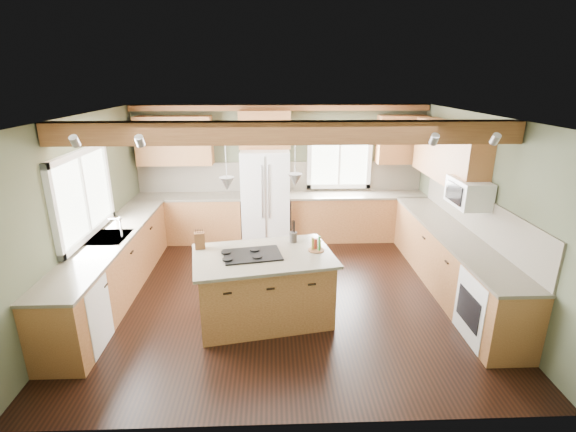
{
  "coord_description": "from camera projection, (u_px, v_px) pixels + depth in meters",
  "views": [
    {
      "loc": [
        -0.15,
        -5.58,
        3.1
      ],
      "look_at": [
        0.06,
        0.3,
        1.12
      ],
      "focal_mm": 26.0,
      "sensor_mm": 36.0,
      "label": 1
    }
  ],
  "objects": [
    {
      "name": "floor",
      "position": [
        285.0,
        293.0,
        6.28
      ],
      "size": [
        5.6,
        5.6,
        0.0
      ],
      "primitive_type": "plane",
      "color": "black",
      "rests_on": "ground"
    },
    {
      "name": "ceiling",
      "position": [
        284.0,
        116.0,
        5.45
      ],
      "size": [
        5.6,
        5.6,
        0.0
      ],
      "primitive_type": "plane",
      "rotation": [
        3.14,
        0.0,
        0.0
      ],
      "color": "silver",
      "rests_on": "wall_back"
    },
    {
      "name": "wall_back",
      "position": [
        281.0,
        172.0,
        8.23
      ],
      "size": [
        5.6,
        0.0,
        5.6
      ],
      "primitive_type": "plane",
      "rotation": [
        1.57,
        0.0,
        0.0
      ],
      "color": "#4B5139",
      "rests_on": "ground"
    },
    {
      "name": "wall_left",
      "position": [
        82.0,
        213.0,
        5.76
      ],
      "size": [
        0.0,
        5.0,
        5.0
      ],
      "primitive_type": "plane",
      "rotation": [
        1.57,
        0.0,
        1.57
      ],
      "color": "#4B5139",
      "rests_on": "ground"
    },
    {
      "name": "wall_right",
      "position": [
        480.0,
        208.0,
        5.96
      ],
      "size": [
        0.0,
        5.0,
        5.0
      ],
      "primitive_type": "plane",
      "rotation": [
        1.57,
        0.0,
        -1.57
      ],
      "color": "#4B5139",
      "rests_on": "ground"
    },
    {
      "name": "ceiling_beam",
      "position": [
        286.0,
        133.0,
        4.87
      ],
      "size": [
        5.55,
        0.26,
        0.26
      ],
      "primitive_type": "cube",
      "color": "brown",
      "rests_on": "ceiling"
    },
    {
      "name": "soffit_trim",
      "position": [
        280.0,
        108.0,
        7.74
      ],
      "size": [
        5.55,
        0.2,
        0.1
      ],
      "primitive_type": "cube",
      "color": "brown",
      "rests_on": "ceiling"
    },
    {
      "name": "backsplash_back",
      "position": [
        281.0,
        177.0,
        8.24
      ],
      "size": [
        5.58,
        0.03,
        0.58
      ],
      "primitive_type": "cube",
      "color": "brown",
      "rests_on": "wall_back"
    },
    {
      "name": "backsplash_right",
      "position": [
        476.0,
        213.0,
        6.03
      ],
      "size": [
        0.03,
        3.7,
        0.58
      ],
      "primitive_type": "cube",
      "color": "brown",
      "rests_on": "wall_right"
    },
    {
      "name": "base_cab_back_left",
      "position": [
        190.0,
        219.0,
        8.16
      ],
      "size": [
        2.02,
        0.6,
        0.88
      ],
      "primitive_type": "cube",
      "color": "brown",
      "rests_on": "floor"
    },
    {
      "name": "counter_back_left",
      "position": [
        188.0,
        196.0,
        8.01
      ],
      "size": [
        2.06,
        0.64,
        0.04
      ],
      "primitive_type": "cube",
      "color": "#433E31",
      "rests_on": "base_cab_back_left"
    },
    {
      "name": "base_cab_back_right",
      "position": [
        356.0,
        217.0,
        8.27
      ],
      "size": [
        2.62,
        0.6,
        0.88
      ],
      "primitive_type": "cube",
      "color": "brown",
      "rests_on": "floor"
    },
    {
      "name": "counter_back_right",
      "position": [
        357.0,
        195.0,
        8.12
      ],
      "size": [
        2.66,
        0.64,
        0.04
      ],
      "primitive_type": "cube",
      "color": "#433E31",
      "rests_on": "base_cab_back_right"
    },
    {
      "name": "base_cab_left",
      "position": [
        114.0,
        267.0,
        6.09
      ],
      "size": [
        0.6,
        3.7,
        0.88
      ],
      "primitive_type": "cube",
      "color": "brown",
      "rests_on": "floor"
    },
    {
      "name": "counter_left",
      "position": [
        110.0,
        238.0,
        5.95
      ],
      "size": [
        0.64,
        3.74,
        0.04
      ],
      "primitive_type": "cube",
      "color": "#433E31",
      "rests_on": "base_cab_left"
    },
    {
      "name": "base_cab_right",
      "position": [
        450.0,
        262.0,
        6.27
      ],
      "size": [
        0.6,
        3.7,
        0.88
      ],
      "primitive_type": "cube",
      "color": "brown",
      "rests_on": "floor"
    },
    {
      "name": "counter_right",
      "position": [
        454.0,
        234.0,
        6.12
      ],
      "size": [
        0.64,
        3.74,
        0.04
      ],
      "primitive_type": "cube",
      "color": "#433E31",
      "rests_on": "base_cab_right"
    },
    {
      "name": "upper_cab_back_left",
      "position": [
        174.0,
        141.0,
        7.79
      ],
      "size": [
        1.4,
        0.35,
        0.9
      ],
      "primitive_type": "cube",
      "color": "brown",
      "rests_on": "wall_back"
    },
    {
      "name": "upper_cab_over_fridge",
      "position": [
        265.0,
        130.0,
        7.78
      ],
      "size": [
        0.96,
        0.35,
        0.7
      ],
      "primitive_type": "cube",
      "color": "brown",
      "rests_on": "wall_back"
    },
    {
      "name": "upper_cab_right",
      "position": [
        448.0,
        152.0,
        6.6
      ],
      "size": [
        0.35,
        2.2,
        0.9
      ],
      "primitive_type": "cube",
      "color": "brown",
      "rests_on": "wall_right"
    },
    {
      "name": "upper_cab_back_corner",
      "position": [
        401.0,
        140.0,
        7.94
      ],
      "size": [
        0.9,
        0.35,
        0.9
      ],
      "primitive_type": "cube",
      "color": "brown",
      "rests_on": "wall_back"
    },
    {
      "name": "window_left",
      "position": [
        82.0,
        195.0,
        5.73
      ],
      "size": [
        0.04,
        1.6,
        1.05
      ],
      "primitive_type": "cube",
      "color": "white",
      "rests_on": "wall_left"
    },
    {
      "name": "window_back",
      "position": [
        339.0,
        159.0,
        8.17
      ],
      "size": [
        1.1,
        0.04,
        1.0
      ],
      "primitive_type": "cube",
      "color": "white",
      "rests_on": "wall_back"
    },
    {
      "name": "sink",
      "position": [
        110.0,
        238.0,
        5.95
      ],
      "size": [
        0.5,
        0.65,
        0.03
      ],
      "primitive_type": "cube",
      "color": "#262628",
      "rests_on": "counter_left"
    },
    {
      "name": "faucet",
      "position": [
        121.0,
        228.0,
        5.91
      ],
      "size": [
        0.02,
        0.02,
        0.28
      ],
      "primitive_type": "cylinder",
      "color": "#B2B2B7",
      "rests_on": "sink"
    },
    {
      "name": "dishwasher",
      "position": [
        75.0,
        317.0,
        4.87
      ],
      "size": [
        0.6,
        0.6,
        0.84
      ],
      "primitive_type": "cube",
      "color": "white",
      "rests_on": "floor"
    },
    {
      "name": "oven",
      "position": [
        493.0,
        308.0,
        5.04
      ],
      "size": [
        0.6,
        0.72,
        0.84
      ],
      "primitive_type": "cube",
      "color": "white",
      "rests_on": "floor"
    },
    {
      "name": "microwave",
      "position": [
        469.0,
        193.0,
        5.82
      ],
      "size": [
        0.4,
        0.7,
        0.38
      ],
      "primitive_type": "cube",
      "color": "white",
      "rests_on": "wall_right"
    },
    {
      "name": "pendant_left",
      "position": [
        227.0,
        184.0,
        4.96
      ],
      "size": [
        0.18,
        0.18,
        0.16
      ],
      "primitive_type": "cone",
      "rotation": [
        3.14,
        0.0,
        0.0
      ],
      "color": "#B2B2B7",
      "rests_on": "ceiling"
    },
    {
      "name": "pendant_right",
      "position": [
        295.0,
        180.0,
        5.14
      ],
      "size": [
        0.18,
        0.18,
        0.16
      ],
      "primitive_type": "cone",
      "rotation": [
        3.14,
        0.0,
        0.0
      ],
      "color": "#B2B2B7",
      "rests_on": "ceiling"
    },
    {
      "name": "refrigerator",
      "position": [
        266.0,
        197.0,
        7.99
      ],
      "size": [
        0.9,
        0.74,
        1.8
      ],
      "primitive_type": "cube",
      "color": "silver",
      "rests_on": "floor"
    },
    {
      "name": "island",
      "position": [
        264.0,
        288.0,
        5.51
      ],
      "size": [
        1.83,
        1.31,
        0.88
      ],
      "primitive_type": "cube",
      "rotation": [
        0.0,
        0.0,
        0.18
      ],
      "color": "brown",
      "rests_on": "floor"
    },
    {
      "name": "island_top",
      "position": [
        263.0,
        256.0,
        5.36
      ],
      "size": [
        1.96,
        1.44,
        0.04
      ],
      "primitive_type": "cube",
      "rotation": [
        0.0,
        0.0,
        0.18
      ],
      "color": "#433E31",
      "rests_on": "island"
    },
    {
      "name": "cooktop",
      "position": [
        252.0,
        255.0,
        5.32
      ],
      "size": [
        0.8,
        0.61,
        0.02
      ],
      "primitive_type": "cube",
      "rotation": [
        0.0,
        0.0,
        0.18
      ],
      "color": "black",
      "rests_on": "island_top"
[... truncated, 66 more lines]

